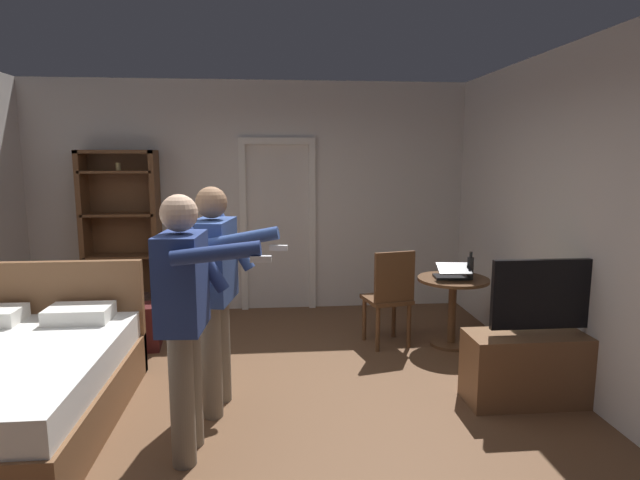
# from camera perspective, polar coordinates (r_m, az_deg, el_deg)

# --- Properties ---
(ground_plane) EXTENTS (6.21, 6.21, 0.00)m
(ground_plane) POSITION_cam_1_polar(r_m,az_deg,el_deg) (4.14, -8.57, -18.45)
(ground_plane) COLOR brown
(wall_back) EXTENTS (5.55, 0.12, 2.81)m
(wall_back) POSITION_cam_1_polar(r_m,az_deg,el_deg) (6.57, -7.46, 4.62)
(wall_back) COLOR silver
(wall_back) RESTS_ON ground_plane
(wall_right) EXTENTS (0.12, 5.88, 2.81)m
(wall_right) POSITION_cam_1_polar(r_m,az_deg,el_deg) (4.45, 28.43, 1.49)
(wall_right) COLOR silver
(wall_right) RESTS_ON ground_plane
(doorway_frame) EXTENTS (0.93, 0.08, 2.13)m
(doorway_frame) POSITION_cam_1_polar(r_m,az_deg,el_deg) (6.51, -4.61, 3.00)
(doorway_frame) COLOR white
(doorway_frame) RESTS_ON ground_plane
(bookshelf) EXTENTS (0.88, 0.32, 1.98)m
(bookshelf) POSITION_cam_1_polar(r_m,az_deg,el_deg) (6.62, -20.71, 1.15)
(bookshelf) COLOR brown
(bookshelf) RESTS_ON ground_plane
(tv_flatscreen) EXTENTS (1.23, 0.40, 1.14)m
(tv_flatscreen) POSITION_cam_1_polar(r_m,az_deg,el_deg) (4.55, 23.23, -11.94)
(tv_flatscreen) COLOR brown
(tv_flatscreen) RESTS_ON ground_plane
(side_table) EXTENTS (0.71, 0.71, 0.70)m
(side_table) POSITION_cam_1_polar(r_m,az_deg,el_deg) (5.50, 14.19, -6.28)
(side_table) COLOR brown
(side_table) RESTS_ON ground_plane
(laptop) EXTENTS (0.35, 0.35, 0.17)m
(laptop) POSITION_cam_1_polar(r_m,az_deg,el_deg) (5.38, 14.12, -3.59)
(laptop) COLOR black
(laptop) RESTS_ON side_table
(bottle_on_table) EXTENTS (0.06, 0.06, 0.28)m
(bottle_on_table) POSITION_cam_1_polar(r_m,az_deg,el_deg) (5.39, 16.02, -2.92)
(bottle_on_table) COLOR #272628
(bottle_on_table) RESTS_ON side_table
(wooden_chair) EXTENTS (0.50, 0.50, 0.99)m
(wooden_chair) POSITION_cam_1_polar(r_m,az_deg,el_deg) (5.32, 7.61, -5.83)
(wooden_chair) COLOR brown
(wooden_chair) RESTS_ON ground_plane
(person_blue_shirt) EXTENTS (0.70, 0.60, 1.68)m
(person_blue_shirt) POSITION_cam_1_polar(r_m,az_deg,el_deg) (3.38, -14.46, -7.23)
(person_blue_shirt) COLOR gray
(person_blue_shirt) RESTS_ON ground_plane
(person_striped_shirt) EXTENTS (0.70, 0.70, 1.69)m
(person_striped_shirt) POSITION_cam_1_polar(r_m,az_deg,el_deg) (3.96, -11.29, -4.50)
(person_striped_shirt) COLOR gray
(person_striped_shirt) RESTS_ON ground_plane
(suitcase_dark) EXTENTS (0.57, 0.37, 0.45)m
(suitcase_dark) POSITION_cam_1_polar(r_m,az_deg,el_deg) (5.60, -19.73, -8.96)
(suitcase_dark) COLOR #4C1919
(suitcase_dark) RESTS_ON ground_plane
(suitcase_small) EXTENTS (0.52, 0.38, 0.40)m
(suitcase_small) POSITION_cam_1_polar(r_m,az_deg,el_deg) (6.17, -20.66, -7.60)
(suitcase_small) COLOR black
(suitcase_small) RESTS_ON ground_plane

